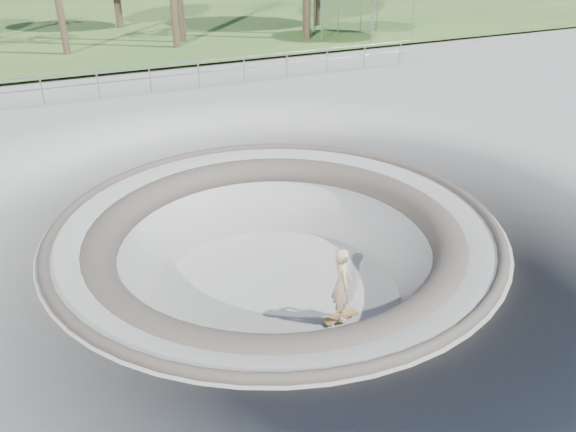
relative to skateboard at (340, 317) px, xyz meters
name	(u,v)px	position (x,y,z in m)	size (l,w,h in m)	color
ground	(275,223)	(-0.86, 1.64, 1.83)	(180.00, 180.00, 0.00)	gray
skate_bowl	(276,289)	(-0.86, 1.64, 0.00)	(14.00, 14.00, 4.10)	gray
grass_strip	(79,17)	(-0.86, 35.64, 2.05)	(180.00, 36.00, 0.12)	#325F26
distant_hills	(98,55)	(2.91, 58.81, -5.19)	(103.20, 45.00, 28.60)	olive
safety_railing	(150,78)	(-0.86, 13.64, 2.52)	(25.00, 0.06, 1.03)	gray
skateboard	(340,317)	(0.00, 0.00, 0.00)	(0.90, 0.35, 0.09)	olive
skater	(342,284)	(0.00, 0.00, 0.91)	(0.65, 0.42, 1.77)	tan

